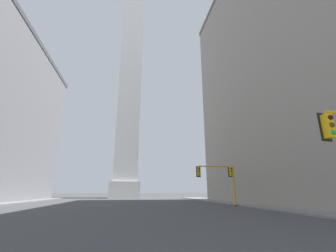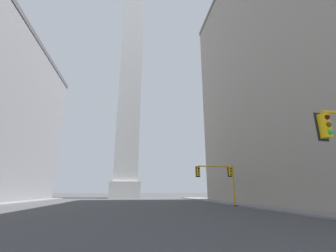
# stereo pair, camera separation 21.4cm
# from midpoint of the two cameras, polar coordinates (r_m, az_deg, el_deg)

# --- Properties ---
(sidewalk_right) EXTENTS (5.00, 71.69, 0.15)m
(sidewalk_right) POSITION_cam_midpoint_polar(r_m,az_deg,el_deg) (28.17, 25.42, -18.13)
(sidewalk_right) COLOR slate
(sidewalk_right) RESTS_ON ground_plane
(building_right) EXTENTS (21.48, 40.36, 39.63)m
(building_right) POSITION_cam_midpoint_polar(r_m,az_deg,el_deg) (40.41, 33.10, 13.23)
(building_right) COLOR gray
(building_right) RESTS_ON ground_plane
(obelisk) EXTENTS (7.71, 7.71, 78.09)m
(obelisk) POSITION_cam_midpoint_polar(r_m,az_deg,el_deg) (71.60, -9.45, 14.50)
(obelisk) COLOR silver
(obelisk) RESTS_ON ground_plane
(traffic_light_mid_right) EXTENTS (4.98, 0.50, 4.83)m
(traffic_light_mid_right) POSITION_cam_midpoint_polar(r_m,az_deg,el_deg) (29.37, 13.01, -12.04)
(traffic_light_mid_right) COLOR orange
(traffic_light_mid_right) RESTS_ON ground_plane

